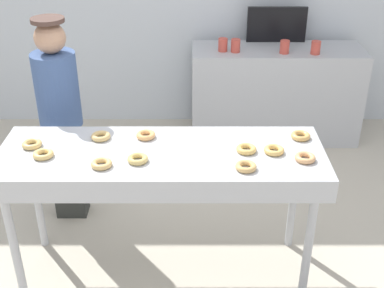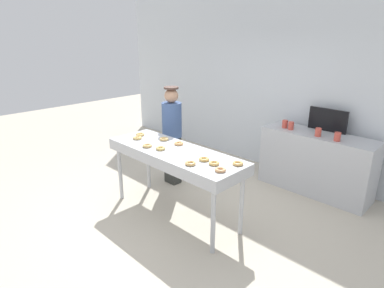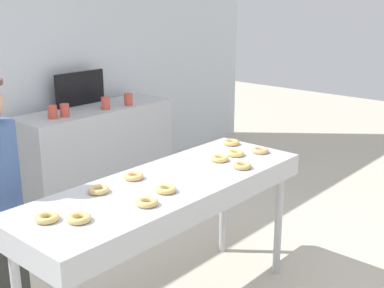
# 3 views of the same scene
# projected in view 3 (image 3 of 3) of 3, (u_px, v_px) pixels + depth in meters

# --- Properties ---
(fryer_conveyor) EXTENTS (2.05, 0.69, 0.96)m
(fryer_conveyor) POSITION_uv_depth(u_px,v_px,m) (167.00, 193.00, 3.16)
(fryer_conveyor) COLOR #B7BABF
(fryer_conveyor) RESTS_ON ground
(glazed_donut_0) EXTENTS (0.14, 0.14, 0.03)m
(glazed_donut_0) POSITION_uv_depth(u_px,v_px,m) (79.00, 218.00, 2.58)
(glazed_donut_0) COLOR #E6BB6A
(glazed_donut_0) RESTS_ON fryer_conveyor
(glazed_donut_1) EXTENTS (0.16, 0.16, 0.03)m
(glazed_donut_1) POSITION_uv_depth(u_px,v_px,m) (47.00, 218.00, 2.58)
(glazed_donut_1) COLOR #E3BB6B
(glazed_donut_1) RESTS_ON fryer_conveyor
(glazed_donut_2) EXTENTS (0.17, 0.17, 0.03)m
(glazed_donut_2) POSITION_uv_depth(u_px,v_px,m) (260.00, 150.00, 3.70)
(glazed_donut_2) COLOR #EAAA6F
(glazed_donut_2) RESTS_ON fryer_conveyor
(glazed_donut_3) EXTENTS (0.17, 0.17, 0.03)m
(glazed_donut_3) POSITION_uv_depth(u_px,v_px,m) (236.00, 153.00, 3.63)
(glazed_donut_3) COLOR #EEBB63
(glazed_donut_3) RESTS_ON fryer_conveyor
(glazed_donut_4) EXTENTS (0.15, 0.15, 0.03)m
(glazed_donut_4) POSITION_uv_depth(u_px,v_px,m) (134.00, 176.00, 3.17)
(glazed_donut_4) COLOR #EFAC66
(glazed_donut_4) RESTS_ON fryer_conveyor
(glazed_donut_5) EXTENTS (0.18, 0.18, 0.03)m
(glazed_donut_5) POSITION_uv_depth(u_px,v_px,m) (166.00, 189.00, 2.96)
(glazed_donut_5) COLOR #DDBB69
(glazed_donut_5) RESTS_ON fryer_conveyor
(glazed_donut_6) EXTENTS (0.15, 0.15, 0.03)m
(glazed_donut_6) POSITION_uv_depth(u_px,v_px,m) (242.00, 166.00, 3.37)
(glazed_donut_6) COLOR #DDAC64
(glazed_donut_6) RESTS_ON fryer_conveyor
(glazed_donut_7) EXTENTS (0.16, 0.16, 0.03)m
(glazed_donut_7) POSITION_uv_depth(u_px,v_px,m) (219.00, 158.00, 3.52)
(glazed_donut_7) COLOR #E5B660
(glazed_donut_7) RESTS_ON fryer_conveyor
(glazed_donut_8) EXTENTS (0.18, 0.18, 0.03)m
(glazed_donut_8) POSITION_uv_depth(u_px,v_px,m) (231.00, 142.00, 3.90)
(glazed_donut_8) COLOR #E0AA5C
(glazed_donut_8) RESTS_ON fryer_conveyor
(glazed_donut_9) EXTENTS (0.18, 0.18, 0.03)m
(glazed_donut_9) POSITION_uv_depth(u_px,v_px,m) (147.00, 202.00, 2.78)
(glazed_donut_9) COLOR #E5B86C
(glazed_donut_9) RESTS_ON fryer_conveyor
(glazed_donut_10) EXTENTS (0.13, 0.13, 0.03)m
(glazed_donut_10) POSITION_uv_depth(u_px,v_px,m) (99.00, 190.00, 2.95)
(glazed_donut_10) COLOR #DBB46C
(glazed_donut_10) RESTS_ON fryer_conveyor
(prep_counter) EXTENTS (1.69, 0.57, 0.96)m
(prep_counter) POSITION_uv_depth(u_px,v_px,m) (97.00, 152.00, 5.32)
(prep_counter) COLOR #B7BABF
(prep_counter) RESTS_ON ground
(paper_cup_0) EXTENTS (0.09, 0.09, 0.13)m
(paper_cup_0) POSITION_uv_depth(u_px,v_px,m) (105.00, 103.00, 5.10)
(paper_cup_0) COLOR #CC4C3F
(paper_cup_0) RESTS_ON prep_counter
(paper_cup_1) EXTENTS (0.09, 0.09, 0.13)m
(paper_cup_1) POSITION_uv_depth(u_px,v_px,m) (52.00, 112.00, 4.72)
(paper_cup_1) COLOR #CC4C3F
(paper_cup_1) RESTS_ON prep_counter
(paper_cup_2) EXTENTS (0.09, 0.09, 0.13)m
(paper_cup_2) POSITION_uv_depth(u_px,v_px,m) (65.00, 110.00, 4.80)
(paper_cup_2) COLOR #CC4C3F
(paper_cup_2) RESTS_ON prep_counter
(paper_cup_3) EXTENTS (0.09, 0.09, 0.13)m
(paper_cup_3) POSITION_uv_depth(u_px,v_px,m) (128.00, 99.00, 5.30)
(paper_cup_3) COLOR #CC4C3F
(paper_cup_3) RESTS_ON prep_counter
(menu_display) EXTENTS (0.59, 0.04, 0.35)m
(menu_display) POSITION_uv_depth(u_px,v_px,m) (80.00, 88.00, 5.28)
(menu_display) COLOR black
(menu_display) RESTS_ON prep_counter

